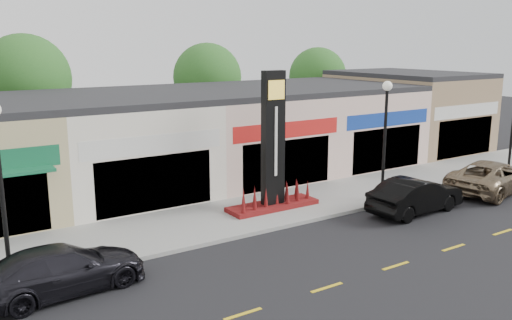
# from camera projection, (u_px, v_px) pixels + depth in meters

# --- Properties ---
(ground) EXTENTS (120.00, 120.00, 0.00)m
(ground) POSITION_uv_depth(u_px,v_px,m) (271.00, 256.00, 18.90)
(ground) COLOR black
(ground) RESTS_ON ground
(sidewalk) EXTENTS (52.00, 4.30, 0.15)m
(sidewalk) POSITION_uv_depth(u_px,v_px,m) (211.00, 220.00, 22.44)
(sidewalk) COLOR gray
(sidewalk) RESTS_ON ground
(curb) EXTENTS (52.00, 0.20, 0.15)m
(curb) POSITION_uv_depth(u_px,v_px,m) (239.00, 236.00, 20.60)
(curb) COLOR gray
(curb) RESTS_ON ground
(shop_cream) EXTENTS (7.00, 10.01, 4.80)m
(shop_cream) POSITION_uv_depth(u_px,v_px,m) (116.00, 143.00, 26.98)
(shop_cream) COLOR white
(shop_cream) RESTS_ON ground
(shop_pink_w) EXTENTS (7.00, 10.01, 4.80)m
(shop_pink_w) POSITION_uv_depth(u_px,v_px,m) (236.00, 131.00, 30.72)
(shop_pink_w) COLOR beige
(shop_pink_w) RESTS_ON ground
(shop_pink_e) EXTENTS (7.00, 10.01, 4.80)m
(shop_pink_e) POSITION_uv_depth(u_px,v_px,m) (330.00, 121.00, 34.45)
(shop_pink_e) COLOR beige
(shop_pink_e) RESTS_ON ground
(shop_tan) EXTENTS (7.00, 10.01, 5.30)m
(shop_tan) POSITION_uv_depth(u_px,v_px,m) (406.00, 110.00, 38.14)
(shop_tan) COLOR #916D54
(shop_tan) RESTS_ON ground
(tree_rear_west) EXTENTS (5.20, 5.20, 7.83)m
(tree_rear_west) POSITION_uv_depth(u_px,v_px,m) (25.00, 79.00, 31.62)
(tree_rear_west) COLOR #382619
(tree_rear_west) RESTS_ON ground
(tree_rear_mid) EXTENTS (4.80, 4.80, 7.29)m
(tree_rear_mid) POSITION_uv_depth(u_px,v_px,m) (207.00, 77.00, 38.09)
(tree_rear_mid) COLOR #382619
(tree_rear_mid) RESTS_ON ground
(tree_rear_east) EXTENTS (4.60, 4.60, 6.94)m
(tree_rear_east) POSITION_uv_depth(u_px,v_px,m) (317.00, 76.00, 43.48)
(tree_rear_east) COLOR #382619
(tree_rear_east) RESTS_ON ground
(lamp_west_near) EXTENTS (0.44, 0.44, 5.47)m
(lamp_west_near) POSITION_uv_depth(u_px,v_px,m) (0.00, 175.00, 15.94)
(lamp_west_near) COLOR black
(lamp_west_near) RESTS_ON sidewalk
(lamp_east_near) EXTENTS (0.44, 0.44, 5.47)m
(lamp_east_near) POSITION_uv_depth(u_px,v_px,m) (385.00, 129.00, 24.48)
(lamp_east_near) COLOR black
(lamp_east_near) RESTS_ON sidewalk
(pylon_sign) EXTENTS (4.20, 1.30, 6.00)m
(pylon_sign) POSITION_uv_depth(u_px,v_px,m) (273.00, 161.00, 23.45)
(pylon_sign) COLOR #5D1010
(pylon_sign) RESTS_ON sidewalk
(car_dark_sedan) EXTENTS (2.43, 5.09, 1.43)m
(car_dark_sedan) POSITION_uv_depth(u_px,v_px,m) (62.00, 269.00, 16.02)
(car_dark_sedan) COLOR black
(car_dark_sedan) RESTS_ON ground
(car_black_conv) EXTENTS (1.90, 4.80, 1.55)m
(car_black_conv) POSITION_uv_depth(u_px,v_px,m) (416.00, 196.00, 23.53)
(car_black_conv) COLOR black
(car_black_conv) RESTS_ON ground
(car_gold_suv) EXTENTS (3.55, 6.05, 1.58)m
(car_gold_suv) POSITION_uv_depth(u_px,v_px,m) (492.00, 176.00, 26.82)
(car_gold_suv) COLOR #867155
(car_gold_suv) RESTS_ON ground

